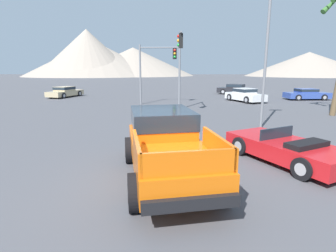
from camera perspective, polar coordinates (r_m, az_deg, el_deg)
The scene contains 11 objects.
ground_plane at distance 7.70m, azimuth -1.58°, elevation -10.86°, with size 320.00×320.00×0.00m, color #4C4C51.
orange_pickup_truck at distance 7.53m, azimuth -0.63°, elevation -2.98°, with size 2.98×5.50×1.82m.
red_convertible_car at distance 9.55m, azimuth 24.45°, elevation -4.57°, with size 3.47×4.38×1.07m.
parked_car_dark at distance 33.48m, azimuth 14.61°, elevation 7.76°, with size 4.71×3.78×1.25m.
parked_car_blue at distance 30.16m, azimuth 27.93°, elevation 6.17°, with size 4.33×2.07×1.12m.
parked_car_tan at distance 31.37m, azimuth -21.50°, elevation 6.95°, with size 2.91×4.68×1.16m.
parked_car_white at distance 26.16m, azimuth 16.41°, elevation 6.52°, with size 3.27×4.42×1.26m.
traffic_light_main at distance 18.92m, azimuth 2.60°, elevation 14.73°, with size 0.38×3.18×5.55m.
traffic_light_crosswalk at distance 23.02m, azimuth -2.63°, elevation 13.54°, with size 3.45×0.38×5.07m.
street_lamp_post at distance 14.44m, azimuth 20.85°, elevation 17.82°, with size 0.90×0.24×7.68m.
distant_mountain_range at distance 124.41m, azimuth -5.91°, elevation 14.25°, with size 155.13×66.93×19.85m.
Camera 1 is at (0.33, -7.08, 3.02)m, focal length 28.00 mm.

